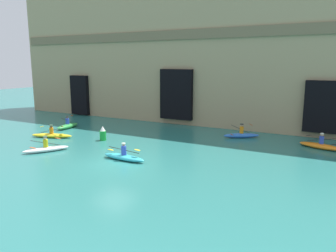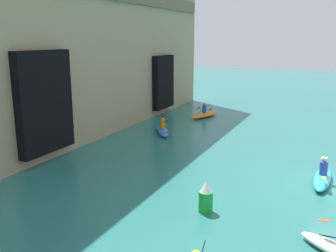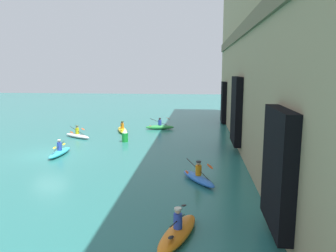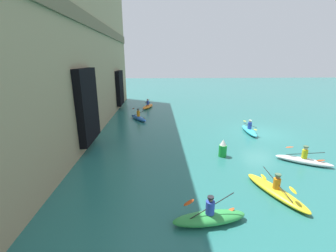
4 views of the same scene
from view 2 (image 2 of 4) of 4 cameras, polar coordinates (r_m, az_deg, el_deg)
kayak_cyan at (r=17.64m, az=22.50°, el=-7.26°), size 3.16×0.79×1.14m
kayak_blue at (r=24.44m, az=-0.80°, el=-0.62°), size 2.87×2.14×1.20m
kayak_orange at (r=29.71m, az=5.55°, el=1.78°), size 3.27×1.74×1.16m
marker_buoy at (r=13.68m, az=5.77°, el=-10.82°), size 0.51×0.51×1.17m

